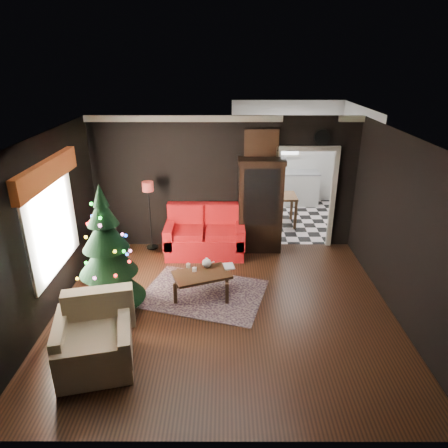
{
  "coord_description": "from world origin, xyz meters",
  "views": [
    {
      "loc": [
        0.01,
        -5.65,
        3.87
      ],
      "look_at": [
        0.0,
        0.9,
        1.15
      ],
      "focal_mm": 32.5,
      "sensor_mm": 36.0,
      "label": 1
    }
  ],
  "objects_px": {
    "christmas_tree": "(107,252)",
    "coffee_table": "(202,284)",
    "loveseat": "(205,232)",
    "armchair": "(94,338)",
    "wall_clock": "(322,137)",
    "kitchen_table": "(281,210)",
    "teapot": "(207,263)",
    "curio_cabinet": "(260,208)",
    "floor_lamp": "(150,216)"
  },
  "relations": [
    {
      "from": "christmas_tree",
      "to": "coffee_table",
      "type": "xyz_separation_m",
      "value": [
        1.44,
        0.42,
        -0.83
      ]
    },
    {
      "from": "loveseat",
      "to": "armchair",
      "type": "relative_size",
      "value": 1.68
    },
    {
      "from": "loveseat",
      "to": "wall_clock",
      "type": "height_order",
      "value": "wall_clock"
    },
    {
      "from": "coffee_table",
      "to": "kitchen_table",
      "type": "relative_size",
      "value": 1.26
    },
    {
      "from": "coffee_table",
      "to": "kitchen_table",
      "type": "distance_m",
      "value": 3.74
    },
    {
      "from": "teapot",
      "to": "kitchen_table",
      "type": "xyz_separation_m",
      "value": [
        1.7,
        3.06,
        -0.15
      ]
    },
    {
      "from": "armchair",
      "to": "christmas_tree",
      "type": "bearing_deg",
      "value": 81.74
    },
    {
      "from": "curio_cabinet",
      "to": "coffee_table",
      "type": "distance_m",
      "value": 2.3
    },
    {
      "from": "curio_cabinet",
      "to": "christmas_tree",
      "type": "relative_size",
      "value": 0.92
    },
    {
      "from": "kitchen_table",
      "to": "loveseat",
      "type": "bearing_deg",
      "value": -137.49
    },
    {
      "from": "floor_lamp",
      "to": "coffee_table",
      "type": "distance_m",
      "value": 2.14
    },
    {
      "from": "teapot",
      "to": "curio_cabinet",
      "type": "bearing_deg",
      "value": 57.21
    },
    {
      "from": "christmas_tree",
      "to": "wall_clock",
      "type": "height_order",
      "value": "wall_clock"
    },
    {
      "from": "coffee_table",
      "to": "wall_clock",
      "type": "xyz_separation_m",
      "value": [
        2.33,
        2.04,
        2.16
      ]
    },
    {
      "from": "loveseat",
      "to": "armchair",
      "type": "bearing_deg",
      "value": -111.14
    },
    {
      "from": "armchair",
      "to": "kitchen_table",
      "type": "height_order",
      "value": "armchair"
    },
    {
      "from": "floor_lamp",
      "to": "kitchen_table",
      "type": "relative_size",
      "value": 1.94
    },
    {
      "from": "loveseat",
      "to": "wall_clock",
      "type": "xyz_separation_m",
      "value": [
        2.35,
        0.4,
        1.88
      ]
    },
    {
      "from": "christmas_tree",
      "to": "wall_clock",
      "type": "relative_size",
      "value": 6.46
    },
    {
      "from": "loveseat",
      "to": "christmas_tree",
      "type": "relative_size",
      "value": 0.82
    },
    {
      "from": "loveseat",
      "to": "coffee_table",
      "type": "height_order",
      "value": "loveseat"
    },
    {
      "from": "loveseat",
      "to": "curio_cabinet",
      "type": "xyz_separation_m",
      "value": [
        1.15,
        0.22,
        0.45
      ]
    },
    {
      "from": "curio_cabinet",
      "to": "teapot",
      "type": "distance_m",
      "value": 1.99
    },
    {
      "from": "wall_clock",
      "to": "curio_cabinet",
      "type": "bearing_deg",
      "value": -171.47
    },
    {
      "from": "floor_lamp",
      "to": "wall_clock",
      "type": "distance_m",
      "value": 3.82
    },
    {
      "from": "teapot",
      "to": "wall_clock",
      "type": "distance_m",
      "value": 3.44
    },
    {
      "from": "christmas_tree",
      "to": "teapot",
      "type": "distance_m",
      "value": 1.73
    },
    {
      "from": "loveseat",
      "to": "teapot",
      "type": "distance_m",
      "value": 1.42
    },
    {
      "from": "loveseat",
      "to": "armchair",
      "type": "height_order",
      "value": "loveseat"
    },
    {
      "from": "floor_lamp",
      "to": "wall_clock",
      "type": "bearing_deg",
      "value": 5.58
    },
    {
      "from": "christmas_tree",
      "to": "armchair",
      "type": "bearing_deg",
      "value": -85.11
    },
    {
      "from": "floor_lamp",
      "to": "kitchen_table",
      "type": "bearing_deg",
      "value": 28.5
    },
    {
      "from": "loveseat",
      "to": "curio_cabinet",
      "type": "distance_m",
      "value": 1.25
    },
    {
      "from": "christmas_tree",
      "to": "coffee_table",
      "type": "relative_size",
      "value": 2.2
    },
    {
      "from": "coffee_table",
      "to": "teapot",
      "type": "height_order",
      "value": "teapot"
    },
    {
      "from": "loveseat",
      "to": "floor_lamp",
      "type": "xyz_separation_m",
      "value": [
        -1.13,
        0.06,
        0.33
      ]
    },
    {
      "from": "curio_cabinet",
      "to": "kitchen_table",
      "type": "xyz_separation_m",
      "value": [
        0.65,
        1.43,
        -0.57
      ]
    },
    {
      "from": "loveseat",
      "to": "christmas_tree",
      "type": "xyz_separation_m",
      "value": [
        -1.42,
        -2.06,
        0.55
      ]
    },
    {
      "from": "armchair",
      "to": "teapot",
      "type": "bearing_deg",
      "value": 41.31
    },
    {
      "from": "curio_cabinet",
      "to": "loveseat",
      "type": "bearing_deg",
      "value": -169.17
    },
    {
      "from": "coffee_table",
      "to": "teapot",
      "type": "distance_m",
      "value": 0.38
    },
    {
      "from": "loveseat",
      "to": "christmas_tree",
      "type": "distance_m",
      "value": 2.56
    },
    {
      "from": "loveseat",
      "to": "kitchen_table",
      "type": "height_order",
      "value": "loveseat"
    },
    {
      "from": "coffee_table",
      "to": "kitchen_table",
      "type": "bearing_deg",
      "value": 61.58
    },
    {
      "from": "teapot",
      "to": "coffee_table",
      "type": "bearing_deg",
      "value": -109.03
    },
    {
      "from": "floor_lamp",
      "to": "wall_clock",
      "type": "height_order",
      "value": "wall_clock"
    },
    {
      "from": "armchair",
      "to": "curio_cabinet",
      "type": "bearing_deg",
      "value": 42.54
    },
    {
      "from": "loveseat",
      "to": "armchair",
      "type": "distance_m",
      "value": 3.62
    },
    {
      "from": "christmas_tree",
      "to": "armchair",
      "type": "xyz_separation_m",
      "value": [
        0.11,
        -1.31,
        -0.59
      ]
    },
    {
      "from": "loveseat",
      "to": "floor_lamp",
      "type": "bearing_deg",
      "value": 176.96
    }
  ]
}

